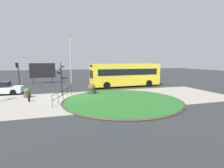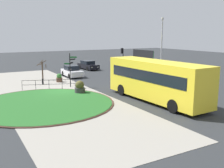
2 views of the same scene
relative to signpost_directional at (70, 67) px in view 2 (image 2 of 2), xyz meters
name	(u,v)px [view 2 (image 2 of 2)]	position (x,y,z in m)	size (l,w,h in m)	color
ground	(63,91)	(1.54, -1.41, -2.12)	(120.00, 120.00, 0.00)	#282B2D
sidewalk_paving	(48,93)	(1.54, -2.95, -2.11)	(32.00, 8.92, 0.02)	gray
grass_island	(44,104)	(5.48, -4.39, -2.07)	(11.00, 11.00, 0.10)	#235B23
grass_kerb_ring	(44,103)	(5.48, -4.39, -2.06)	(11.31, 11.31, 0.11)	brown
signpost_directional	(70,67)	(0.00, 0.00, 0.00)	(1.15, 1.19, 3.59)	black
bollard_foreground	(43,81)	(-2.98, -2.21, -1.77)	(0.19, 0.19, 0.67)	black
railing_grass_edge	(49,83)	(0.09, -2.39, -1.47)	(1.87, 4.96, 0.99)	black
bus_yellow	(156,80)	(9.08, 4.02, -0.31)	(10.37, 2.93, 3.37)	yellow
car_near_lane	(72,72)	(-6.55, 2.62, -1.45)	(4.16, 1.86, 1.46)	silver
car_far_lane	(88,65)	(-12.13, 7.47, -1.47)	(4.50, 1.95, 1.37)	black
traffic_light_near	(122,55)	(-6.50, 10.39, 0.48)	(0.48, 0.32, 3.53)	black
lamppost_tall	(162,47)	(1.69, 10.75, 1.88)	(0.32, 0.32, 7.41)	#B7B7BC
billboard_left	(143,59)	(-2.94, 11.48, 0.04)	(4.05, 0.54, 3.43)	black
planter_near_signpost	(80,88)	(3.26, -0.34, -1.56)	(0.98, 0.98, 1.23)	#383838
planter_kerbside	(59,78)	(-3.49, -0.13, -1.65)	(0.71, 0.71, 1.00)	brown
street_tree_bare	(43,69)	(-5.91, -1.40, -0.81)	(1.19, 1.21, 2.41)	#423323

